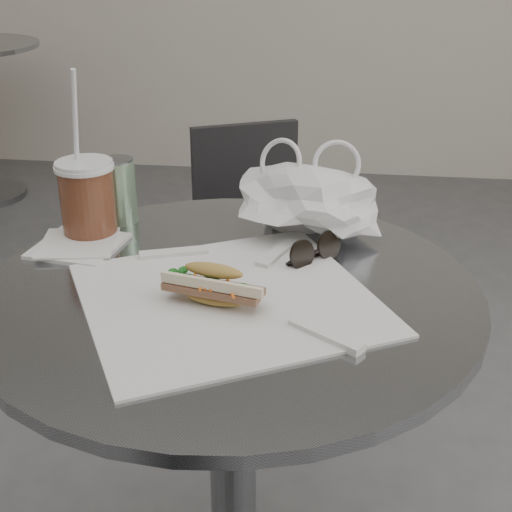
# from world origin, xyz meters

# --- Properties ---
(cafe_table) EXTENTS (0.76, 0.76, 0.74)m
(cafe_table) POSITION_xyz_m (0.00, 0.20, 0.47)
(cafe_table) COLOR slate
(cafe_table) RESTS_ON ground
(chair_far) EXTENTS (0.41, 0.44, 0.74)m
(chair_far) POSITION_xyz_m (-0.06, 1.04, 0.33)
(chair_far) COLOR #2C2C2E
(chair_far) RESTS_ON ground
(sandwich_paper) EXTENTS (0.54, 0.53, 0.00)m
(sandwich_paper) POSITION_xyz_m (0.00, 0.16, 0.74)
(sandwich_paper) COLOR white
(sandwich_paper) RESTS_ON cafe_table
(banh_mi) EXTENTS (0.19, 0.11, 0.06)m
(banh_mi) POSITION_xyz_m (-0.01, 0.14, 0.77)
(banh_mi) COLOR gold
(banh_mi) RESTS_ON sandwich_paper
(iced_coffee) EXTENTS (0.10, 0.10, 0.29)m
(iced_coffee) POSITION_xyz_m (-0.27, 0.36, 0.81)
(iced_coffee) COLOR brown
(iced_coffee) RESTS_ON cafe_table
(sunglasses) EXTENTS (0.09, 0.09, 0.05)m
(sunglasses) POSITION_xyz_m (0.12, 0.30, 0.76)
(sunglasses) COLOR black
(sunglasses) RESTS_ON cafe_table
(plastic_bag) EXTENTS (0.26, 0.22, 0.12)m
(plastic_bag) POSITION_xyz_m (0.10, 0.42, 0.80)
(plastic_bag) COLOR white
(plastic_bag) RESTS_ON cafe_table
(napkin_stack) EXTENTS (0.15, 0.15, 0.01)m
(napkin_stack) POSITION_xyz_m (-0.28, 0.31, 0.74)
(napkin_stack) COLOR white
(napkin_stack) RESTS_ON cafe_table
(drink_can) EXTENTS (0.06, 0.06, 0.12)m
(drink_can) POSITION_xyz_m (-0.24, 0.43, 0.80)
(drink_can) COLOR #60A460
(drink_can) RESTS_ON cafe_table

